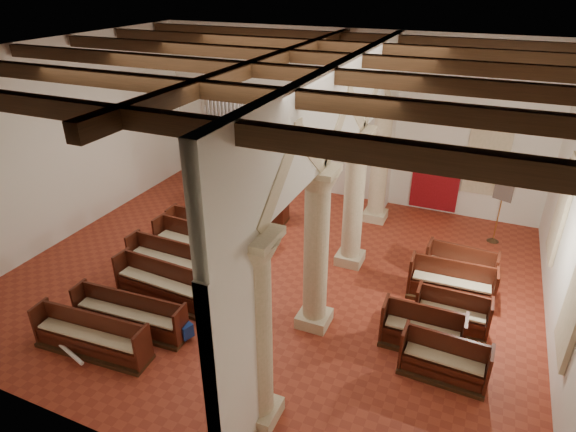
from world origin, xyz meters
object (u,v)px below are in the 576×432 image
Objects in this scene: lectern at (231,181)px; aisle_pew_0 at (443,364)px; pipe_organ at (228,149)px; processional_banner at (498,218)px; nave_pew_0 at (92,341)px.

lectern reaches higher than aisle_pew_0.
pipe_organ is 1.75× the size of processional_banner.
processional_banner is at bearing 85.51° from aisle_pew_0.
lectern is 11.03m from aisle_pew_0.
pipe_organ reaches higher than lectern.
pipe_organ reaches higher than nave_pew_0.
nave_pew_0 is 7.65m from aisle_pew_0.
pipe_organ is 2.43× the size of aisle_pew_0.
aisle_pew_0 is (8.79, -6.66, -0.10)m from lectern.
aisle_pew_0 is at bearing -73.52° from processional_banner.
nave_pew_0 is (2.10, -9.88, -1.05)m from pipe_organ.
aisle_pew_0 is at bearing -38.84° from pipe_organ.
pipe_organ is at bearing 98.10° from nave_pew_0.
nave_pew_0 is (-8.03, -8.87, -0.49)m from processional_banner.
aisle_pew_0 is (9.38, -7.55, -1.03)m from pipe_organ.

